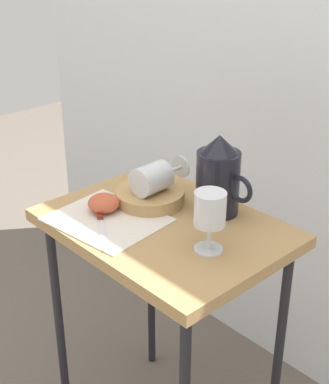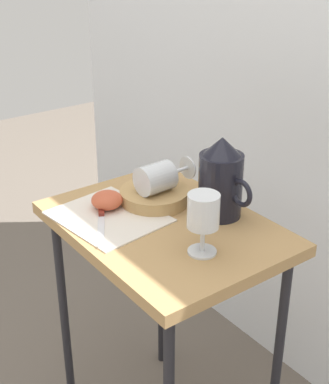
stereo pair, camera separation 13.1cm
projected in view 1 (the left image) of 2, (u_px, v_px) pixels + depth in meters
curtain_drape at (306, 25)px, 1.48m from camera, size 2.40×0.03×2.20m
table at (164, 249)px, 1.38m from camera, size 0.57×0.42×0.70m
linen_napkin at (107, 220)px, 1.35m from camera, size 0.28×0.24×0.00m
basket_tray at (150, 197)px, 1.43m from camera, size 0.18×0.18×0.03m
pitcher at (218, 182)px, 1.35m from camera, size 0.16×0.11×0.20m
wine_glass_upright at (210, 212)px, 1.19m from camera, size 0.07×0.07×0.14m
wine_glass_tipped_near at (153, 178)px, 1.40m from camera, size 0.08×0.15×0.08m
apple_half_left at (104, 203)px, 1.38m from camera, size 0.08×0.08×0.04m
knife at (100, 218)px, 1.35m from camera, size 0.20×0.13×0.01m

